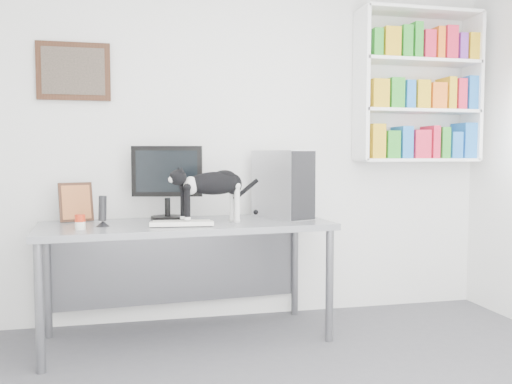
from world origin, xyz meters
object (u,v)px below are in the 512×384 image
(pc_tower, at_px, (282,184))
(speaker, at_px, (103,210))
(keyboard, at_px, (182,223))
(leaning_print, at_px, (76,201))
(desk, at_px, (187,281))
(bookshelf, at_px, (418,86))
(cat, at_px, (213,197))
(monitor, at_px, (167,182))
(soup_can, at_px, (80,222))

(pc_tower, distance_m, speaker, 1.31)
(keyboard, height_order, speaker, speaker)
(leaning_print, bearing_deg, desk, -34.64)
(bookshelf, xyz_separation_m, cat, (-1.76, -0.43, -0.84))
(leaning_print, relative_size, cat, 0.48)
(leaning_print, height_order, cat, cat)
(desk, xyz_separation_m, monitor, (-0.11, 0.23, 0.68))
(cat, bearing_deg, desk, 135.09)
(bookshelf, relative_size, soup_can, 13.12)
(pc_tower, relative_size, speaker, 2.38)
(monitor, relative_size, speaker, 2.59)
(bookshelf, relative_size, keyboard, 2.99)
(cat, bearing_deg, pc_tower, 5.80)
(monitor, bearing_deg, cat, -35.95)
(speaker, xyz_separation_m, soup_can, (-0.13, -0.12, -0.06))
(desk, height_order, speaker, speaker)
(leaning_print, height_order, soup_can, leaning_print)
(speaker, distance_m, soup_can, 0.19)
(pc_tower, bearing_deg, cat, -177.85)
(pc_tower, xyz_separation_m, leaning_print, (-1.48, 0.08, -0.11))
(pc_tower, relative_size, cat, 0.84)
(speaker, height_order, soup_can, speaker)
(soup_can, relative_size, cat, 0.16)
(bookshelf, bearing_deg, desk, -169.98)
(desk, xyz_separation_m, soup_can, (-0.68, -0.20, 0.46))
(desk, bearing_deg, pc_tower, 7.00)
(leaning_print, bearing_deg, keyboard, -46.76)
(bookshelf, relative_size, cat, 2.07)
(speaker, bearing_deg, monitor, 47.32)
(bookshelf, distance_m, leaning_print, 2.83)
(desk, bearing_deg, bookshelf, 5.49)
(soup_can, bearing_deg, pc_tower, 13.98)
(cat, bearing_deg, monitor, 114.14)
(soup_can, bearing_deg, keyboard, 3.62)
(desk, distance_m, soup_can, 0.85)
(soup_can, distance_m, cat, 0.87)
(speaker, bearing_deg, soup_can, -125.67)
(keyboard, bearing_deg, cat, 22.87)
(bookshelf, bearing_deg, soup_can, -168.24)
(bookshelf, height_order, soup_can, bookshelf)
(leaning_print, bearing_deg, speaker, -75.49)
(desk, bearing_deg, speaker, -176.06)
(keyboard, xyz_separation_m, soup_can, (-0.64, -0.04, 0.03))
(keyboard, bearing_deg, pc_tower, 25.97)
(bookshelf, distance_m, keyboard, 2.28)
(bookshelf, height_order, leaning_print, bookshelf)
(desk, distance_m, speaker, 0.76)
(monitor, height_order, keyboard, monitor)
(bookshelf, height_order, cat, bookshelf)
(soup_can, bearing_deg, speaker, 42.81)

